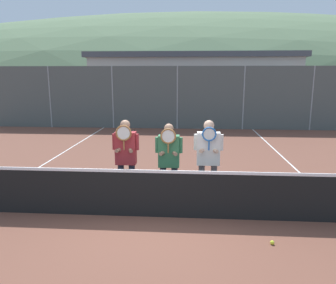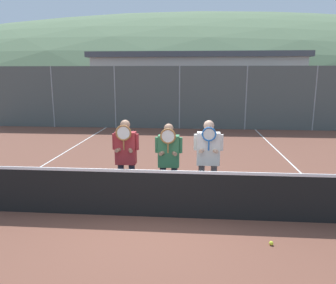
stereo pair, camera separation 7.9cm
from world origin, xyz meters
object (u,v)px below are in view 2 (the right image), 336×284
(car_far_left, at_px, (86,105))
(car_left_of_center, at_px, (173,106))
(player_center_left, at_px, (169,158))
(player_center_right, at_px, (208,155))
(player_leftmost, at_px, (126,155))
(car_center, at_px, (263,107))
(tennis_ball_on_court, at_px, (271,243))

(car_far_left, height_order, car_left_of_center, car_left_of_center)
(car_left_of_center, bearing_deg, car_far_left, -178.48)
(player_center_left, xyz_separation_m, player_center_right, (0.81, 0.12, 0.05))
(player_center_right, bearing_deg, car_left_of_center, 97.41)
(player_leftmost, distance_m, car_center, 13.67)
(player_center_left, distance_m, car_center, 13.38)
(player_leftmost, distance_m, car_left_of_center, 12.41)
(player_center_right, height_order, car_far_left, player_center_right)
(player_center_right, bearing_deg, car_center, 74.01)
(car_center, bearing_deg, player_center_left, -109.20)
(car_center, bearing_deg, tennis_ball_on_court, -100.40)
(player_center_right, height_order, car_center, player_center_right)
(player_leftmost, bearing_deg, player_center_left, -1.98)
(player_leftmost, height_order, tennis_ball_on_court, player_leftmost)
(player_center_right, height_order, car_left_of_center, player_center_right)
(player_leftmost, height_order, player_center_left, player_leftmost)
(player_leftmost, bearing_deg, player_center_right, 2.91)
(player_leftmost, distance_m, player_center_right, 1.72)
(player_leftmost, relative_size, player_center_left, 1.04)
(car_center, height_order, tennis_ball_on_court, car_center)
(player_center_right, distance_m, tennis_ball_on_court, 2.19)
(car_left_of_center, bearing_deg, player_center_right, -82.59)
(player_center_right, xyz_separation_m, car_left_of_center, (-1.60, 12.32, -0.17))
(player_center_right, relative_size, car_center, 0.38)
(player_center_left, xyz_separation_m, car_center, (4.40, 12.63, -0.15))
(player_center_left, relative_size, car_far_left, 0.38)
(player_center_left, relative_size, player_center_right, 0.97)
(player_leftmost, height_order, player_center_right, same)
(player_leftmost, relative_size, car_far_left, 0.39)
(car_far_left, xyz_separation_m, tennis_ball_on_court, (7.72, -13.85, -0.85))
(player_center_left, bearing_deg, player_center_right, 8.28)
(car_far_left, bearing_deg, player_leftmost, -67.76)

